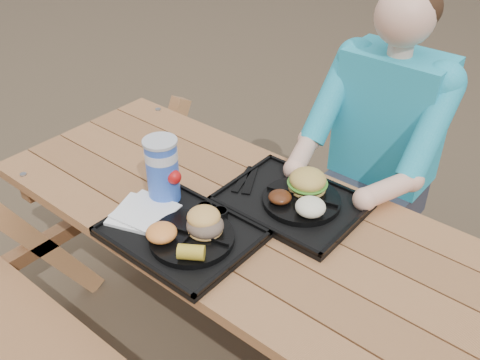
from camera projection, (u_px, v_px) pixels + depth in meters
The scene contains 18 objects.
ground at pixel (240, 356), 2.19m from camera, with size 60.00×60.00×0.00m, color #999999.
picnic_table at pixel (240, 292), 1.98m from camera, with size 1.80×1.49×0.75m, color #999999, non-canonical shape.
tray_near at pixel (181, 234), 1.66m from camera, with size 0.45×0.35×0.02m, color black.
tray_far at pixel (292, 203), 1.79m from camera, with size 0.45×0.35×0.02m, color black.
plate_near at pixel (192, 238), 1.62m from camera, with size 0.26×0.26×0.02m, color black.
plate_far at pixel (302, 200), 1.77m from camera, with size 0.26×0.26×0.02m, color black.
napkin_stack at pixel (141, 212), 1.72m from camera, with size 0.17×0.17×0.02m, color white.
soda_cup at pixel (163, 171), 1.74m from camera, with size 0.11×0.11×0.21m, color blue.
condiment_bbq at pixel (205, 209), 1.73m from camera, with size 0.05×0.05×0.03m, color #310507.
condiment_mustard at pixel (220, 214), 1.70m from camera, with size 0.05×0.05×0.03m, color gold.
sandwich at pixel (205, 217), 1.59m from camera, with size 0.11×0.11×0.11m, color #F3AE55, non-canonical shape.
mac_cheese at pixel (161, 233), 1.58m from camera, with size 0.09×0.09×0.05m, color #FF9C43.
corn_cob at pixel (191, 252), 1.52m from camera, with size 0.08×0.08×0.05m, color gold, non-canonical shape.
cutlery_far at pixel (250, 180), 1.88m from camera, with size 0.03×0.17×0.01m, color black.
burger at pixel (308, 176), 1.77m from camera, with size 0.13×0.13×0.11m, color gold, non-canonical shape.
baked_beans at pixel (280, 197), 1.74m from camera, with size 0.08×0.08×0.03m, color #532510.
potato_salad at pixel (310, 207), 1.68m from camera, with size 0.10×0.10×0.05m, color white.
diner at pixel (379, 169), 2.18m from camera, with size 0.48×0.84×1.28m, color #18AAA4, non-canonical shape.
Camera 1 is at (0.89, -1.07, 1.84)m, focal length 40.00 mm.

